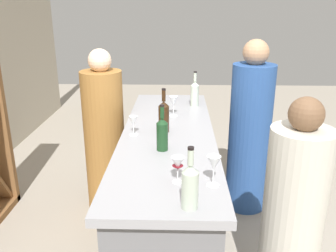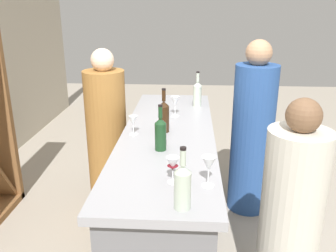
% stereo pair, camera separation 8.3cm
% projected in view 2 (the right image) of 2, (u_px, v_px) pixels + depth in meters
% --- Properties ---
extents(ground_plane, '(12.00, 12.00, 0.00)m').
position_uv_depth(ground_plane, '(168.00, 243.00, 2.97)').
color(ground_plane, '#9E9384').
extents(bar_counter, '(2.26, 0.67, 0.97)m').
position_uv_depth(bar_counter, '(168.00, 190.00, 2.81)').
color(bar_counter, slate).
rests_on(bar_counter, ground).
extents(wine_bottle_leftmost_clear_pale, '(0.08, 0.08, 0.31)m').
position_uv_depth(wine_bottle_leftmost_clear_pale, '(183.00, 186.00, 1.64)').
color(wine_bottle_leftmost_clear_pale, '#B7C6B2').
rests_on(wine_bottle_leftmost_clear_pale, bar_counter).
extents(wine_bottle_second_left_olive_green, '(0.07, 0.07, 0.30)m').
position_uv_depth(wine_bottle_second_left_olive_green, '(161.00, 133.00, 2.30)').
color(wine_bottle_second_left_olive_green, '#193D1E').
rests_on(wine_bottle_second_left_olive_green, bar_counter).
extents(wine_bottle_center_amber_brown, '(0.08, 0.08, 0.33)m').
position_uv_depth(wine_bottle_center_amber_brown, '(164.00, 116.00, 2.63)').
color(wine_bottle_center_amber_brown, '#331E0F').
rests_on(wine_bottle_center_amber_brown, bar_counter).
extents(wine_bottle_second_right_clear_pale, '(0.08, 0.08, 0.32)m').
position_uv_depth(wine_bottle_second_right_clear_pale, '(197.00, 93.00, 3.28)').
color(wine_bottle_second_right_clear_pale, '#B7C6B2').
rests_on(wine_bottle_second_right_clear_pale, bar_counter).
extents(wine_glass_near_left, '(0.07, 0.07, 0.17)m').
position_uv_depth(wine_glass_near_left, '(209.00, 165.00, 1.84)').
color(wine_glass_near_left, white).
rests_on(wine_glass_near_left, bar_counter).
extents(wine_glass_near_center, '(0.07, 0.07, 0.15)m').
position_uv_depth(wine_glass_near_center, '(173.00, 165.00, 1.88)').
color(wine_glass_near_center, white).
rests_on(wine_glass_near_center, bar_counter).
extents(wine_glass_near_right, '(0.07, 0.07, 0.17)m').
position_uv_depth(wine_glass_near_right, '(175.00, 102.00, 3.00)').
color(wine_glass_near_right, white).
rests_on(wine_glass_near_right, bar_counter).
extents(wine_glass_far_left, '(0.06, 0.06, 0.14)m').
position_uv_depth(wine_glass_far_left, '(133.00, 121.00, 2.58)').
color(wine_glass_far_left, white).
rests_on(wine_glass_far_left, bar_counter).
extents(person_left_guest, '(0.43, 0.43, 1.59)m').
position_uv_depth(person_left_guest, '(252.00, 136.00, 3.27)').
color(person_left_guest, '#284C8C').
rests_on(person_left_guest, ground).
extents(person_center_guest, '(0.45, 0.45, 1.41)m').
position_uv_depth(person_center_guest, '(290.00, 224.00, 2.13)').
color(person_center_guest, beige).
rests_on(person_center_guest, ground).
extents(person_right_guest, '(0.46, 0.46, 1.51)m').
position_uv_depth(person_right_guest, '(107.00, 138.00, 3.32)').
color(person_right_guest, '#9E6B33').
rests_on(person_right_guest, ground).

